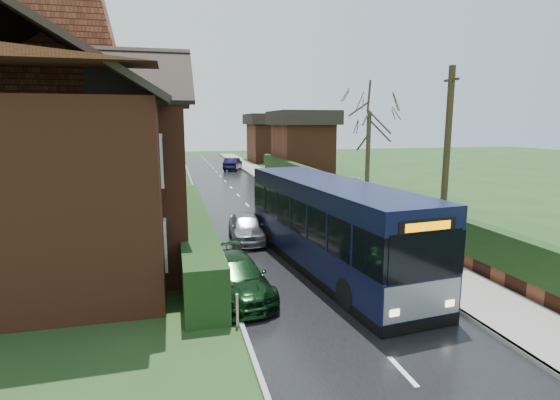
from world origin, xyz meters
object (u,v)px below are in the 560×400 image
object	(u,v)px
bus	(330,226)
bus_stop_sign	(357,196)
car_silver	(246,227)
brick_house	(63,147)
car_green	(235,277)
telegraph_pole	(446,163)

from	to	relation	value
bus	bus_stop_sign	distance (m)	5.85
bus_stop_sign	car_silver	bearing A→B (deg)	-179.66
brick_house	car_green	bearing A→B (deg)	-44.40
bus	car_silver	size ratio (longest dim) A/B	2.88
bus	car_green	xyz separation A→B (m)	(-3.70, -1.71, -1.00)
telegraph_pole	bus_stop_sign	bearing A→B (deg)	116.65
car_green	telegraph_pole	bearing A→B (deg)	7.59
bus	telegraph_pole	world-z (taller)	telegraph_pole
car_silver	telegraph_pole	bearing A→B (deg)	-25.38
bus	telegraph_pole	distance (m)	5.47
car_silver	telegraph_pole	xyz separation A→B (m)	(7.30, -4.05, 3.13)
car_green	telegraph_pole	xyz separation A→B (m)	(8.70, 2.24, 3.16)
brick_house	bus	size ratio (longest dim) A/B	1.34
brick_house	car_green	distance (m)	8.99
brick_house	bus_stop_sign	xyz separation A→B (m)	(12.73, 0.90, -2.57)
bus	bus_stop_sign	world-z (taller)	bus
car_green	bus_stop_sign	bearing A→B (deg)	36.93
car_silver	car_green	distance (m)	6.44
car_silver	car_green	world-z (taller)	car_silver
bus_stop_sign	car_green	bearing A→B (deg)	-139.26
telegraph_pole	brick_house	bearing A→B (deg)	170.81
bus_stop_sign	brick_house	bearing A→B (deg)	-179.01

